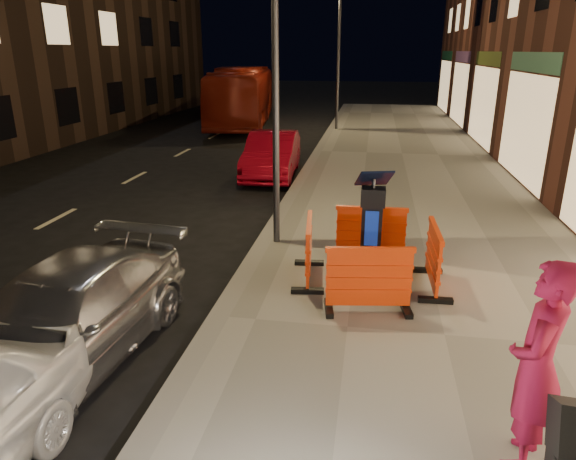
% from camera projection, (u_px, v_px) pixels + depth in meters
% --- Properties ---
extents(ground_plane, '(120.00, 120.00, 0.00)m').
position_uv_depth(ground_plane, '(219.00, 326.00, 7.08)').
color(ground_plane, black).
rests_on(ground_plane, ground).
extents(sidewalk, '(6.00, 60.00, 0.15)m').
position_uv_depth(sidewalk, '(444.00, 340.00, 6.59)').
color(sidewalk, gray).
rests_on(sidewalk, ground).
extents(kerb, '(0.30, 60.00, 0.15)m').
position_uv_depth(kerb, '(219.00, 321.00, 7.05)').
color(kerb, slate).
rests_on(kerb, ground).
extents(parking_kiosk, '(0.57, 0.57, 1.70)m').
position_uv_depth(parking_kiosk, '(371.00, 231.00, 7.77)').
color(parking_kiosk, black).
rests_on(parking_kiosk, sidewalk).
extents(barrier_front, '(1.28, 0.68, 0.95)m').
position_uv_depth(barrier_front, '(369.00, 280.00, 7.01)').
color(barrier_front, red).
rests_on(barrier_front, sidewalk).
extents(barrier_back, '(1.23, 0.52, 0.95)m').
position_uv_depth(barrier_back, '(371.00, 233.00, 8.78)').
color(barrier_back, red).
rests_on(barrier_back, sidewalk).
extents(barrier_kerbside, '(0.62, 1.26, 0.95)m').
position_uv_depth(barrier_kerbside, '(309.00, 250.00, 8.04)').
color(barrier_kerbside, red).
rests_on(barrier_kerbside, sidewalk).
extents(barrier_bldgside, '(0.54, 1.23, 0.95)m').
position_uv_depth(barrier_bldgside, '(433.00, 258.00, 7.75)').
color(barrier_bldgside, red).
rests_on(barrier_bldgside, sidewalk).
extents(car_silver, '(2.04, 4.22, 1.18)m').
position_uv_depth(car_silver, '(68.00, 363.00, 6.23)').
color(car_silver, silver).
rests_on(car_silver, ground).
extents(car_red, '(1.62, 4.03, 1.30)m').
position_uv_depth(car_red, '(272.00, 176.00, 15.49)').
color(car_red, maroon).
rests_on(car_red, ground).
extents(bus_doubledecker, '(3.71, 10.33, 2.81)m').
position_uv_depth(bus_doubledecker, '(243.00, 124.00, 26.27)').
color(bus_doubledecker, maroon).
rests_on(bus_doubledecker, ground).
extents(man, '(0.72, 0.83, 1.92)m').
position_uv_depth(man, '(537.00, 367.00, 4.25)').
color(man, maroon).
rests_on(man, sidewalk).
extents(street_lamp_mid, '(0.12, 0.12, 6.00)m').
position_uv_depth(street_lamp_mid, '(275.00, 77.00, 8.79)').
color(street_lamp_mid, '#3F3F44').
rests_on(street_lamp_mid, sidewalk).
extents(street_lamp_far, '(0.12, 0.12, 6.00)m').
position_uv_depth(street_lamp_far, '(338.00, 61.00, 22.75)').
color(street_lamp_far, '#3F3F44').
rests_on(street_lamp_far, sidewalk).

